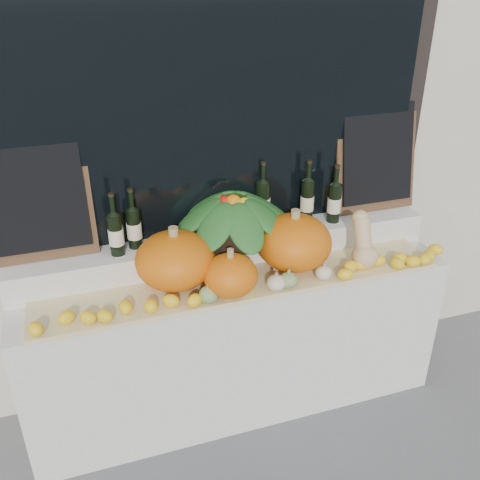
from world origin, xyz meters
name	(u,v)px	position (x,y,z in m)	size (l,w,h in m)	color
display_sill	(236,339)	(0.00, 1.52, 0.44)	(2.30, 0.55, 0.88)	silver
rear_tier	(227,248)	(0.00, 1.68, 0.96)	(2.30, 0.25, 0.16)	silver
straw_bedding	(243,284)	(0.00, 1.40, 0.89)	(2.10, 0.32, 0.03)	tan
pumpkin_left	(175,260)	(-0.33, 1.48, 1.05)	(0.40, 0.40, 0.28)	#DA640B
pumpkin_right	(294,242)	(0.30, 1.46, 1.05)	(0.40, 0.40, 0.29)	#DA640B
pumpkin_center	(231,276)	(-0.09, 1.31, 1.01)	(0.27, 0.27, 0.21)	#DA640B
butternut_squash	(363,244)	(0.66, 1.37, 1.03)	(0.14, 0.21, 0.29)	tan
decorative_gourds	(263,283)	(0.06, 1.29, 0.95)	(0.70, 0.12, 0.14)	#275B1B
lemon_heap	(250,288)	(0.00, 1.29, 0.94)	(2.20, 0.16, 0.06)	yellow
produce_bowl	(234,215)	(0.03, 1.66, 1.16)	(0.69, 0.69, 0.24)	black
wine_bottle_far_left	(116,234)	(-0.58, 1.65, 1.15)	(0.08, 0.08, 0.33)	black
wine_bottle_near_left	(134,228)	(-0.49, 1.69, 1.15)	(0.08, 0.08, 0.32)	black
wine_bottle_tall	(263,203)	(0.23, 1.74, 1.17)	(0.08, 0.08, 0.37)	black
wine_bottle_near_right	(307,200)	(0.47, 1.69, 1.17)	(0.08, 0.08, 0.36)	black
wine_bottle_far_right	(334,202)	(0.62, 1.65, 1.16)	(0.08, 0.08, 0.33)	black
chalkboard_left	(37,197)	(-0.92, 1.74, 1.36)	(0.50, 0.13, 0.61)	#4C331E
chalkboard_right	(377,157)	(0.92, 1.74, 1.36)	(0.50, 0.13, 0.61)	#4C331E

